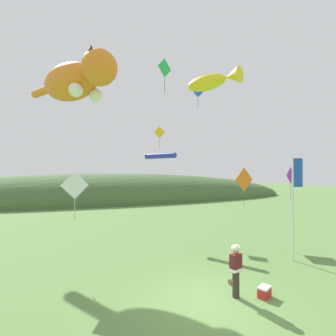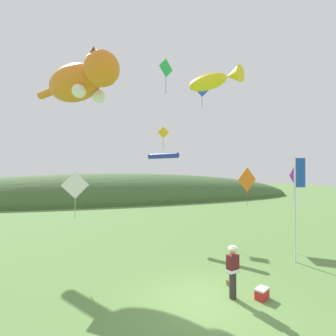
% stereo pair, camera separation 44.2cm
% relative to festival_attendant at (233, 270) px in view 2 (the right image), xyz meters
% --- Properties ---
extents(ground_plane, '(120.00, 120.00, 0.00)m').
position_rel_festival_attendant_xyz_m(ground_plane, '(-0.97, 0.09, -0.95)').
color(ground_plane, '#5B8442').
extents(distant_hill_ridge, '(60.61, 13.99, 7.77)m').
position_rel_festival_attendant_xyz_m(distant_hill_ridge, '(-2.49, 30.22, -0.95)').
color(distant_hill_ridge, '#426033').
rests_on(distant_hill_ridge, ground).
extents(festival_attendant, '(0.47, 0.36, 1.77)m').
position_rel_festival_attendant_xyz_m(festival_attendant, '(0.00, 0.00, 0.00)').
color(festival_attendant, '#332D28').
rests_on(festival_attendant, ground).
extents(kite_spool, '(0.13, 0.21, 0.21)m').
position_rel_festival_attendant_xyz_m(kite_spool, '(0.40, 0.91, -0.85)').
color(kite_spool, olive).
rests_on(kite_spool, ground).
extents(picnic_cooler, '(0.59, 0.52, 0.36)m').
position_rel_festival_attendant_xyz_m(picnic_cooler, '(0.92, -0.33, -0.77)').
color(picnic_cooler, red).
rests_on(picnic_cooler, ground).
extents(festival_banner_pole, '(0.66, 0.08, 4.98)m').
position_rel_festival_attendant_xyz_m(festival_banner_pole, '(4.86, 2.12, 2.31)').
color(festival_banner_pole, silver).
rests_on(festival_banner_pole, ground).
extents(kite_giant_cat, '(5.55, 8.16, 2.79)m').
position_rel_festival_attendant_xyz_m(kite_giant_cat, '(-5.02, 10.26, 9.21)').
color(kite_giant_cat, orange).
extents(kite_fish_windsock, '(2.21, 3.08, 0.94)m').
position_rel_festival_attendant_xyz_m(kite_fish_windsock, '(1.49, 4.24, 8.00)').
color(kite_fish_windsock, yellow).
extents(kite_tube_streamer, '(1.70, 2.43, 0.44)m').
position_rel_festival_attendant_xyz_m(kite_tube_streamer, '(0.38, 9.40, 4.38)').
color(kite_tube_streamer, '#2633A5').
extents(kite_diamond_orange, '(1.53, 0.29, 2.45)m').
position_rel_festival_attendant_xyz_m(kite_diamond_orange, '(5.05, 6.37, 2.79)').
color(kite_diamond_orange, orange).
extents(kite_diamond_gold, '(0.94, 0.12, 1.85)m').
position_rel_festival_attendant_xyz_m(kite_diamond_gold, '(1.34, 12.32, 6.41)').
color(kite_diamond_gold, yellow).
extents(kite_diamond_blue, '(1.32, 0.04, 2.22)m').
position_rel_festival_attendant_xyz_m(kite_diamond_blue, '(4.63, 12.02, 10.15)').
color(kite_diamond_blue, blue).
extents(kite_diamond_green, '(0.95, 0.51, 1.97)m').
position_rel_festival_attendant_xyz_m(kite_diamond_green, '(-0.46, 6.01, 9.06)').
color(kite_diamond_green, green).
extents(kite_diamond_white, '(1.18, 0.27, 2.10)m').
position_rel_festival_attendant_xyz_m(kite_diamond_white, '(-5.16, 4.49, 2.72)').
color(kite_diamond_white, white).
extents(kite_diamond_violet, '(0.87, 0.29, 1.81)m').
position_rel_festival_attendant_xyz_m(kite_diamond_violet, '(6.02, 3.53, 3.09)').
color(kite_diamond_violet, purple).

